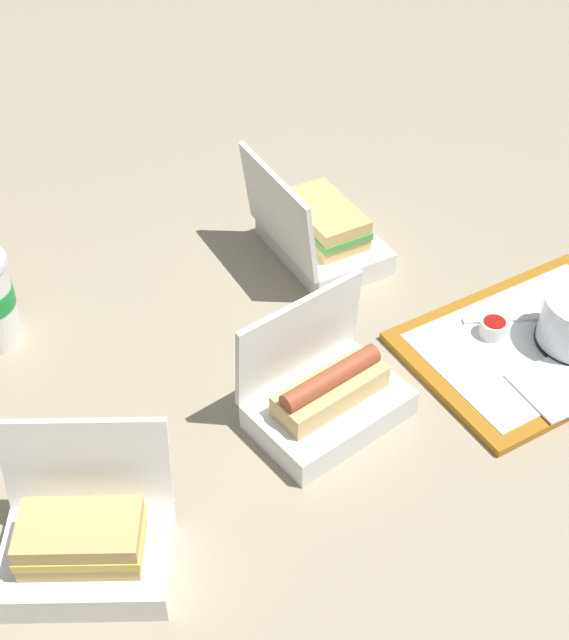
# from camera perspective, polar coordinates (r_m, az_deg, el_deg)

# --- Properties ---
(ground_plane) EXTENTS (3.20, 3.20, 0.00)m
(ground_plane) POSITION_cam_1_polar(r_m,az_deg,el_deg) (1.30, -2.01, -1.31)
(ground_plane) COLOR gray
(food_tray) EXTENTS (0.41, 0.33, 0.01)m
(food_tray) POSITION_cam_1_polar(r_m,az_deg,el_deg) (1.33, 15.85, -1.47)
(food_tray) COLOR #A56619
(food_tray) RESTS_ON ground_plane
(ketchup_cup) EXTENTS (0.04, 0.04, 0.02)m
(ketchup_cup) POSITION_cam_1_polar(r_m,az_deg,el_deg) (1.31, 13.24, -0.47)
(ketchup_cup) COLOR white
(ketchup_cup) RESTS_ON food_tray
(napkin_stack) EXTENTS (0.11, 0.11, 0.00)m
(napkin_stack) POSITION_cam_1_polar(r_m,az_deg,el_deg) (1.26, 17.00, -4.12)
(napkin_stack) COLOR white
(napkin_stack) RESTS_ON food_tray
(plastic_fork) EXTENTS (0.11, 0.04, 0.00)m
(plastic_fork) POSITION_cam_1_polar(r_m,az_deg,el_deg) (1.34, 13.63, 0.05)
(plastic_fork) COLOR white
(plastic_fork) RESTS_ON food_tray
(clamshell_sandwich_back) EXTENTS (0.23, 0.20, 0.16)m
(clamshell_sandwich_back) POSITION_cam_1_polar(r_m,az_deg,el_deg) (1.04, -12.65, -13.79)
(clamshell_sandwich_back) COLOR white
(clamshell_sandwich_back) RESTS_ON ground_plane
(clamshell_sandwich_left) EXTENTS (0.20, 0.23, 0.18)m
(clamshell_sandwich_left) POSITION_cam_1_polar(r_m,az_deg,el_deg) (1.43, 2.22, 5.62)
(clamshell_sandwich_left) COLOR white
(clamshell_sandwich_left) RESTS_ON ground_plane
(clamshell_hotdog_center) EXTENTS (0.23, 0.19, 0.17)m
(clamshell_hotdog_center) POSITION_cam_1_polar(r_m,az_deg,el_deg) (1.16, 2.67, -4.86)
(clamshell_hotdog_center) COLOR white
(clamshell_hotdog_center) RESTS_ON ground_plane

